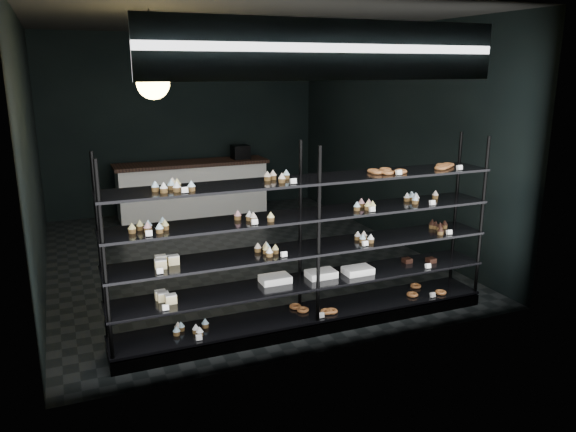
% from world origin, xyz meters
% --- Properties ---
extents(room, '(5.01, 6.01, 3.20)m').
position_xyz_m(room, '(0.00, 0.00, 1.60)').
color(room, black).
rests_on(room, ground).
extents(display_shelf, '(4.00, 0.50, 1.91)m').
position_xyz_m(display_shelf, '(0.00, -2.45, 0.63)').
color(display_shelf, black).
rests_on(display_shelf, room).
extents(signage, '(3.30, 0.05, 0.50)m').
position_xyz_m(signage, '(0.00, -2.93, 2.75)').
color(signage, '#0E0B3A').
rests_on(signage, room).
extents(pendant_lamp, '(0.34, 0.34, 0.90)m').
position_xyz_m(pendant_lamp, '(-1.22, -1.21, 2.45)').
color(pendant_lamp, black).
rests_on(pendant_lamp, room).
extents(service_counter, '(2.72, 0.65, 1.23)m').
position_xyz_m(service_counter, '(0.00, 2.50, 0.50)').
color(service_counter, silver).
rests_on(service_counter, room).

